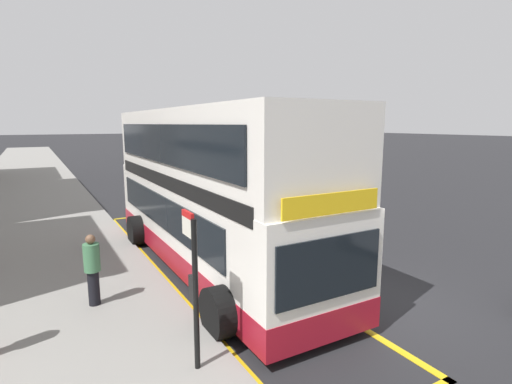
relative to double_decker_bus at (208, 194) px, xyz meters
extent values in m
plane|color=black|center=(2.46, 27.82, -2.06)|extent=(260.00, 260.00, 0.00)
cube|color=gray|center=(-4.54, 27.82, -1.99)|extent=(6.00, 76.00, 0.14)
cube|color=white|center=(0.01, 0.01, -0.71)|extent=(2.50, 10.48, 2.30)
cube|color=white|center=(0.01, 0.01, 1.39)|extent=(2.48, 10.27, 1.90)
cube|color=maroon|center=(0.01, 0.01, -1.56)|extent=(2.52, 10.50, 0.60)
cube|color=black|center=(0.01, 0.01, 0.46)|extent=(2.53, 9.64, 0.36)
cube|color=black|center=(-1.26, 0.41, -0.41)|extent=(0.04, 8.39, 0.90)
cube|color=black|center=(-1.26, 0.01, 1.44)|extent=(0.04, 9.23, 1.00)
cube|color=black|center=(0.01, -5.25, -0.46)|extent=(2.20, 0.04, 1.10)
cube|color=yellow|center=(0.01, -5.25, 0.66)|extent=(2.00, 0.04, 0.36)
cylinder|color=black|center=(-1.33, -3.76, -1.56)|extent=(0.56, 1.00, 1.00)
cylinder|color=black|center=(1.35, -3.76, -1.56)|extent=(0.56, 1.00, 1.00)
cylinder|color=black|center=(-1.33, 2.89, -1.56)|extent=(0.56, 1.00, 1.00)
cylinder|color=black|center=(1.35, 2.89, -1.56)|extent=(0.56, 1.00, 1.00)
cube|color=gold|center=(-1.46, 0.14, -2.06)|extent=(0.16, 13.97, 0.01)
cube|color=gold|center=(1.21, 0.14, -2.06)|extent=(0.16, 13.97, 0.01)
cube|color=gold|center=(-0.13, 7.04, -2.06)|extent=(2.83, 0.16, 0.01)
cylinder|color=black|center=(-2.19, -4.66, -0.70)|extent=(0.09, 0.09, 2.46)
cube|color=silver|center=(-2.19, -4.41, 0.35)|extent=(0.05, 0.42, 0.30)
cube|color=red|center=(-2.19, -4.41, 0.55)|extent=(0.05, 0.42, 0.10)
cube|color=black|center=(-2.19, -4.56, -0.62)|extent=(0.06, 0.28, 0.40)
cube|color=black|center=(5.28, 20.84, -1.40)|extent=(1.76, 4.20, 0.72)
cube|color=black|center=(5.28, 20.74, -0.74)|extent=(1.52, 1.90, 0.60)
cylinder|color=black|center=(4.35, 22.14, -1.76)|extent=(0.22, 0.60, 0.60)
cylinder|color=black|center=(6.22, 22.14, -1.76)|extent=(0.22, 0.60, 0.60)
cylinder|color=black|center=(4.35, 19.54, -1.76)|extent=(0.22, 0.60, 0.60)
cylinder|color=black|center=(6.22, 19.54, -1.76)|extent=(0.22, 0.60, 0.60)
cube|color=black|center=(7.51, 36.05, -1.40)|extent=(1.76, 4.20, 0.72)
cube|color=black|center=(7.51, 35.95, -0.74)|extent=(1.52, 1.90, 0.60)
cylinder|color=black|center=(6.57, 37.36, -1.76)|extent=(0.22, 0.60, 0.60)
cylinder|color=black|center=(8.44, 37.36, -1.76)|extent=(0.22, 0.60, 0.60)
cylinder|color=black|center=(6.57, 34.75, -1.76)|extent=(0.22, 0.60, 0.60)
cylinder|color=black|center=(8.44, 34.75, -1.76)|extent=(0.22, 0.60, 0.60)
cylinder|color=black|center=(-3.30, -1.43, -1.54)|extent=(0.24, 0.24, 0.76)
cylinder|color=#3F724C|center=(-3.30, -1.43, -0.86)|extent=(0.34, 0.34, 0.60)
sphere|color=brown|center=(-3.30, -1.43, -0.46)|extent=(0.20, 0.20, 0.20)
camera|label=1|loc=(-4.24, -10.17, 1.95)|focal=27.79mm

